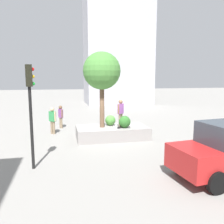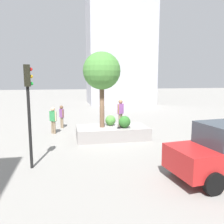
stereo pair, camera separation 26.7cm
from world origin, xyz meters
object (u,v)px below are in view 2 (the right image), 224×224
at_px(plaza_tree, 102,71).
at_px(pedestrian_crossing, 62,115).
at_px(planter_ledge, 112,132).
at_px(bystander_watching, 220,137).
at_px(skateboarder, 121,111).
at_px(skateboard, 120,126).
at_px(traffic_light_corner, 29,99).
at_px(passerby_with_bag, 53,118).

relative_size(plaza_tree, pedestrian_crossing, 2.67).
relative_size(planter_ledge, bystander_watching, 2.78).
xyz_separation_m(skateboarder, bystander_watching, (-3.99, 3.77, -0.84)).
bearing_deg(pedestrian_crossing, planter_ledge, 130.27).
bearing_deg(skateboard, pedestrian_crossing, -48.44).
distance_m(plaza_tree, traffic_light_corner, 5.45).
distance_m(traffic_light_corner, bystander_watching, 8.83).
height_order(skateboarder, traffic_light_corner, traffic_light_corner).
height_order(skateboard, skateboarder, skateboarder).
bearing_deg(bystander_watching, skateboarder, -43.37).
height_order(plaza_tree, passerby_with_bag, plaza_tree).
distance_m(skateboard, traffic_light_corner, 6.26).
distance_m(skateboarder, passerby_with_bag, 4.69).
bearing_deg(planter_ledge, skateboarder, 142.46).
relative_size(skateboard, bystander_watching, 0.51).
height_order(plaza_tree, skateboarder, plaza_tree).
distance_m(skateboard, skateboarder, 0.94).
height_order(planter_ledge, traffic_light_corner, traffic_light_corner).
xyz_separation_m(plaza_tree, bystander_watching, (-5.06, 4.07, -3.17)).
height_order(plaza_tree, traffic_light_corner, plaza_tree).
relative_size(bystander_watching, passerby_with_bag, 0.87).
height_order(traffic_light_corner, bystander_watching, traffic_light_corner).
bearing_deg(pedestrian_crossing, plaza_tree, 123.77).
distance_m(bystander_watching, passerby_with_bag, 10.05).
relative_size(traffic_light_corner, pedestrian_crossing, 2.52).
bearing_deg(skateboarder, planter_ledge, -37.54).
distance_m(plaza_tree, pedestrian_crossing, 5.40).
distance_m(planter_ledge, bystander_watching, 6.07).
height_order(plaza_tree, bystander_watching, plaza_tree).
distance_m(skateboard, pedestrian_crossing, 5.32).
bearing_deg(plaza_tree, pedestrian_crossing, -56.23).
relative_size(plaza_tree, bystander_watching, 2.88).
bearing_deg(passerby_with_bag, traffic_light_corner, 84.55).
bearing_deg(pedestrian_crossing, skateboard, 131.56).
xyz_separation_m(planter_ledge, plaza_tree, (0.62, 0.04, 3.70)).
distance_m(traffic_light_corner, passerby_with_bag, 6.23).
bearing_deg(skateboard, planter_ledge, -37.54).
distance_m(pedestrian_crossing, passerby_with_bag, 1.80).
xyz_separation_m(skateboard, passerby_with_bag, (4.05, -2.26, 0.24)).
distance_m(skateboarder, pedestrian_crossing, 5.38).
height_order(plaza_tree, skateboard, plaza_tree).
relative_size(plaza_tree, skateboard, 5.66).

